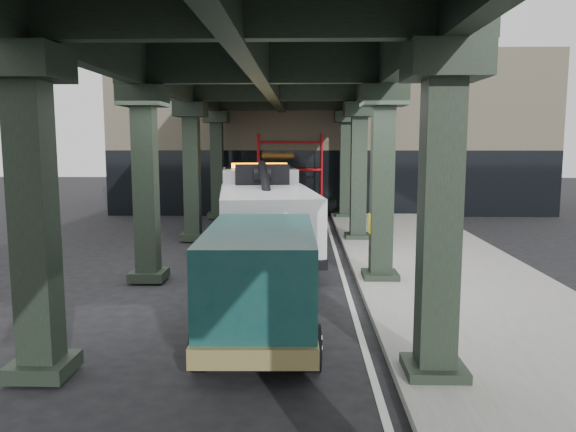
# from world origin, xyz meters

# --- Properties ---
(ground) EXTENTS (90.00, 90.00, 0.00)m
(ground) POSITION_xyz_m (0.00, 0.00, 0.00)
(ground) COLOR black
(ground) RESTS_ON ground
(sidewalk) EXTENTS (5.00, 40.00, 0.15)m
(sidewalk) POSITION_xyz_m (4.50, 2.00, 0.07)
(sidewalk) COLOR gray
(sidewalk) RESTS_ON ground
(lane_stripe) EXTENTS (0.12, 38.00, 0.01)m
(lane_stripe) POSITION_xyz_m (1.70, 2.00, 0.01)
(lane_stripe) COLOR silver
(lane_stripe) RESTS_ON ground
(viaduct) EXTENTS (7.40, 32.00, 6.40)m
(viaduct) POSITION_xyz_m (-0.40, 2.00, 5.46)
(viaduct) COLOR black
(viaduct) RESTS_ON ground
(building) EXTENTS (22.00, 10.00, 8.00)m
(building) POSITION_xyz_m (2.00, 20.00, 4.00)
(building) COLOR #C6B793
(building) RESTS_ON ground
(scaffolding) EXTENTS (3.08, 0.88, 4.00)m
(scaffolding) POSITION_xyz_m (0.00, 14.64, 2.11)
(scaffolding) COLOR red
(scaffolding) RESTS_ON ground
(tow_truck) EXTENTS (3.67, 9.44, 3.02)m
(tow_truck) POSITION_xyz_m (-0.68, 5.76, 1.47)
(tow_truck) COLOR black
(tow_truck) RESTS_ON ground
(towed_van) EXTENTS (2.18, 5.20, 2.09)m
(towed_van) POSITION_xyz_m (-0.17, -2.00, 1.12)
(towed_van) COLOR #12403E
(towed_van) RESTS_ON ground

